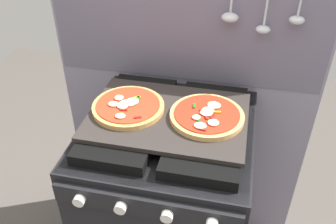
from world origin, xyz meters
name	(u,v)px	position (x,y,z in m)	size (l,w,h in m)	color
kitchen_backsplash	(185,94)	(0.00, 0.33, 0.79)	(1.10, 0.09, 1.55)	gray
stove	(168,205)	(0.00, 0.00, 0.45)	(0.60, 0.64, 0.90)	black
baking_tray	(168,116)	(0.00, 0.00, 0.91)	(0.54, 0.38, 0.02)	#2D2826
pizza_left	(128,107)	(-0.14, 0.00, 0.93)	(0.25, 0.25, 0.03)	tan
pizza_right	(207,116)	(0.13, 0.01, 0.93)	(0.25, 0.25, 0.03)	tan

